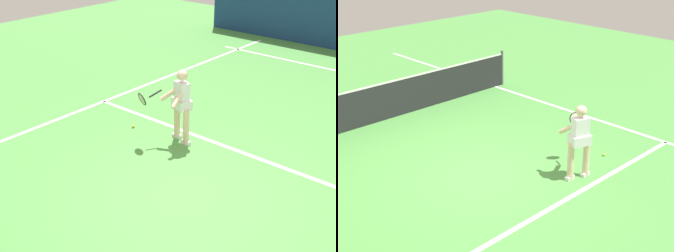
{
  "view_description": "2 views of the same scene",
  "coord_description": "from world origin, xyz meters",
  "views": [
    {
      "loc": [
        -4.12,
        5.2,
        4.47
      ],
      "look_at": [
        0.73,
        -0.44,
        0.91
      ],
      "focal_mm": 49.7,
      "sensor_mm": 36.0,
      "label": 1
    },
    {
      "loc": [
        -6.03,
        -6.94,
        4.9
      ],
      "look_at": [
        0.85,
        0.07,
        0.78
      ],
      "focal_mm": 54.03,
      "sensor_mm": 36.0,
      "label": 2
    }
  ],
  "objects": [
    {
      "name": "tennis_player",
      "position": [
        1.32,
        -1.51,
        0.85
      ],
      "size": [
        0.99,
        0.86,
        1.55
      ],
      "color": "beige",
      "rests_on": "ground"
    },
    {
      "name": "ground_plane",
      "position": [
        0.0,
        0.0,
        0.0
      ],
      "size": [
        27.41,
        27.41,
        0.0
      ],
      "primitive_type": "plane",
      "color": "#4C9342"
    },
    {
      "name": "sideline_right_marking",
      "position": [
        4.12,
        0.0,
        0.0
      ],
      "size": [
        0.1,
        19.08,
        0.01
      ],
      "primitive_type": "cube",
      "color": "white",
      "rests_on": "ground"
    },
    {
      "name": "service_line_marking",
      "position": [
        0.0,
        -1.92,
        0.0
      ],
      "size": [
        8.25,
        0.1,
        0.01
      ],
      "primitive_type": "cube",
      "color": "white",
      "rests_on": "ground"
    },
    {
      "name": "court_net",
      "position": [
        0.0,
        3.88,
        0.5
      ],
      "size": [
        8.93,
        0.08,
        1.07
      ],
      "color": "#4C4C51",
      "rests_on": "ground"
    },
    {
      "name": "tennis_ball_near",
      "position": [
        2.5,
        -1.33,
        0.03
      ],
      "size": [
        0.07,
        0.07,
        0.07
      ],
      "primitive_type": "sphere",
      "color": "#D1E533",
      "rests_on": "ground"
    }
  ]
}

